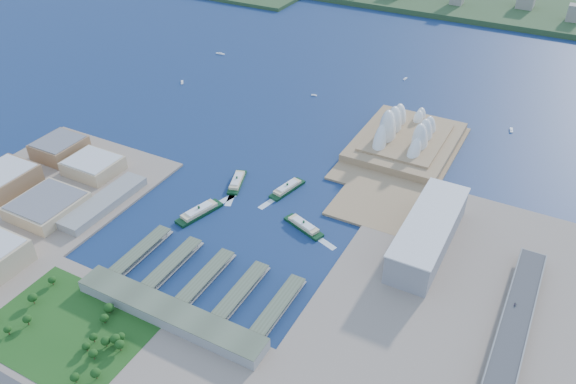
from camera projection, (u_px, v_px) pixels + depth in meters
The scene contains 23 objects.
ground at pixel (235, 235), 629.44m from camera, with size 3000.00×3000.00×0.00m, color #0F1A47.
west_land at pixel (4, 220), 649.80m from camera, with size 220.00×390.00×3.00m, color gray.
south_land at pixel (101, 372), 477.01m from camera, with size 720.00×180.00×3.00m, color gray.
east_land at pixel (432, 346), 499.36m from camera, with size 240.00×500.00×3.00m, color gray.
peninsula at pixel (402, 152), 774.52m from camera, with size 135.00×220.00×3.00m, color #997A54.
far_shore at pixel (458, 2), 1333.32m from camera, with size 2200.00×260.00×12.00m, color #2D4926.
opera_house at pixel (408, 126), 772.44m from camera, with size 134.00×180.00×58.00m, color white, non-canonical shape.
toaster_building at pixel (428, 233), 599.76m from camera, with size 45.00×155.00×35.00m, color gray.
expressway at pixel (501, 376), 464.61m from camera, with size 26.00×340.00×11.85m, color gray, non-canonical shape.
west_buildings at pixel (25, 194), 666.46m from camera, with size 200.00×280.00×27.00m, color #8E6947, non-canonical shape.
ferry_wharves at pixel (206, 277), 567.21m from camera, with size 184.00×90.00×9.30m, color #4F5943, non-canonical shape.
terminal_building at pixel (170, 314), 521.02m from camera, with size 200.00×28.00×12.00m, color gray.
park at pixel (66, 323), 509.28m from camera, with size 150.00×110.00×16.00m, color #194714, non-canonical shape.
ferry_a at pixel (237, 180), 711.56m from camera, with size 13.63×53.54×10.12m, color #0D3418, non-canonical shape.
ferry_b at pixel (287, 187), 698.71m from camera, with size 13.96×54.86×10.37m, color #0D3418, non-canonical shape.
ferry_c at pixel (199, 210), 657.76m from camera, with size 15.55×61.11×11.55m, color #0D3418, non-canonical shape.
ferry_d at pixel (304, 224), 637.01m from camera, with size 13.66×53.66×10.15m, color #0D3418, non-canonical shape.
boat_a at pixel (182, 82), 967.66m from camera, with size 3.68×14.72×2.84m, color white, non-canonical shape.
boat_b at pixel (314, 95), 925.49m from camera, with size 3.19×9.11×2.46m, color white, non-canonical shape.
boat_c at pixel (511, 130), 827.01m from camera, with size 4.01×13.74×3.09m, color white, non-canonical shape.
boat_d at pixel (220, 53), 1076.95m from camera, with size 3.75×17.13×2.89m, color white, non-canonical shape.
boat_e at pixel (405, 79), 980.09m from camera, with size 3.49×10.96×2.69m, color white, non-canonical shape.
car_c at pixel (515, 304), 521.83m from camera, with size 1.91×4.71×1.37m, color slate.
Camera 1 is at (283.46, -401.72, 400.42)m, focal length 35.00 mm.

